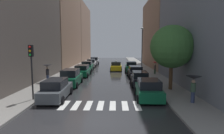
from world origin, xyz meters
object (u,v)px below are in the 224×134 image
(pedestrian_by_kerb, at_px, (47,69))
(pedestrian_far_side, at_px, (155,65))
(parked_car_right_fourth, at_px, (131,67))
(parked_car_left_fourth, at_px, (87,66))
(parked_car_left_sixth, at_px, (94,61))
(parked_car_right_nearest, at_px, (149,90))
(lamp_post_right, at_px, (142,46))
(traffic_light_left_corner, at_px, (31,60))
(parked_car_right_second, at_px, (140,79))
(parked_car_left_fifth, at_px, (91,63))
(street_tree_right, at_px, (172,47))
(parked_car_left_third, at_px, (82,71))
(taxi_midroad, at_px, (116,66))
(parked_car_left_second, at_px, (71,78))
(parked_car_left_nearest, at_px, (56,90))
(pedestrian_foreground, at_px, (193,83))
(parked_car_right_third, at_px, (135,72))

(pedestrian_by_kerb, height_order, pedestrian_far_side, pedestrian_by_kerb)
(parked_car_right_fourth, bearing_deg, parked_car_left_fourth, 82.87)
(parked_car_left_sixth, bearing_deg, parked_car_right_nearest, -167.88)
(parked_car_right_fourth, height_order, lamp_post_right, lamp_post_right)
(parked_car_left_fourth, bearing_deg, parked_car_left_sixth, -0.83)
(lamp_post_right, bearing_deg, traffic_light_left_corner, -122.80)
(parked_car_left_sixth, height_order, parked_car_right_second, parked_car_left_sixth)
(parked_car_right_nearest, height_order, parked_car_right_fourth, parked_car_right_fourth)
(parked_car_right_nearest, bearing_deg, pedestrian_far_side, -12.06)
(parked_car_left_fifth, relative_size, street_tree_right, 0.74)
(parked_car_left_third, distance_m, taxi_midroad, 8.05)
(parked_car_left_fifth, distance_m, traffic_light_left_corner, 24.78)
(parked_car_left_second, height_order, parked_car_right_second, parked_car_left_second)
(parked_car_left_nearest, distance_m, parked_car_right_fourth, 18.10)
(pedestrian_foreground, bearing_deg, parked_car_right_third, -42.75)
(parked_car_left_third, distance_m, parked_car_right_second, 10.02)
(parked_car_left_sixth, bearing_deg, taxi_midroad, -158.08)
(parked_car_left_second, height_order, pedestrian_far_side, pedestrian_far_side)
(parked_car_left_sixth, bearing_deg, parked_car_left_fourth, 177.57)
(parked_car_left_second, height_order, pedestrian_by_kerb, pedestrian_by_kerb)
(parked_car_right_third, bearing_deg, parked_car_right_fourth, 0.44)
(pedestrian_foreground, bearing_deg, parked_car_right_nearest, 8.14)
(parked_car_right_fourth, distance_m, traffic_light_left_corner, 19.63)
(parked_car_left_nearest, bearing_deg, pedestrian_far_side, -40.93)
(street_tree_right, bearing_deg, parked_car_left_second, 167.17)
(pedestrian_by_kerb, height_order, street_tree_right, street_tree_right)
(parked_car_right_nearest, xyz_separation_m, lamp_post_right, (1.70, 16.21, 3.55))
(pedestrian_far_side, xyz_separation_m, traffic_light_left_corner, (-12.59, -13.98, 1.82))
(parked_car_left_nearest, distance_m, parked_car_left_third, 11.99)
(parked_car_left_fourth, relative_size, parked_car_right_third, 0.97)
(parked_car_left_third, relative_size, pedestrian_by_kerb, 2.32)
(parked_car_left_third, bearing_deg, parked_car_right_nearest, -147.30)
(parked_car_left_fifth, relative_size, pedestrian_by_kerb, 2.24)
(parked_car_left_fourth, distance_m, street_tree_right, 18.21)
(parked_car_left_nearest, relative_size, parked_car_left_sixth, 1.14)
(parked_car_right_third, xyz_separation_m, parked_car_right_fourth, (-0.17, 5.25, 0.09))
(parked_car_left_fourth, height_order, street_tree_right, street_tree_right)
(parked_car_right_nearest, bearing_deg, parked_car_left_sixth, 16.88)
(parked_car_left_fifth, height_order, parked_car_right_fourth, parked_car_right_fourth)
(parked_car_left_fifth, bearing_deg, parked_car_left_second, 177.79)
(parked_car_left_nearest, distance_m, parked_car_left_sixth, 29.61)
(parked_car_left_third, bearing_deg, pedestrian_far_side, -83.40)
(parked_car_left_sixth, bearing_deg, street_tree_right, -161.25)
(pedestrian_foreground, height_order, pedestrian_by_kerb, pedestrian_by_kerb)
(parked_car_right_third, height_order, parked_car_right_fourth, parked_car_right_fourth)
(pedestrian_foreground, bearing_deg, parked_car_left_nearest, 26.86)
(pedestrian_foreground, height_order, lamp_post_right, lamp_post_right)
(parked_car_left_nearest, xyz_separation_m, pedestrian_by_kerb, (-3.06, 6.45, 0.90))
(parked_car_left_fifth, xyz_separation_m, lamp_post_right, (9.54, -7.54, 3.54))
(taxi_midroad, bearing_deg, street_tree_right, -160.53)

